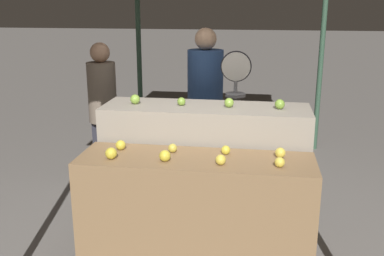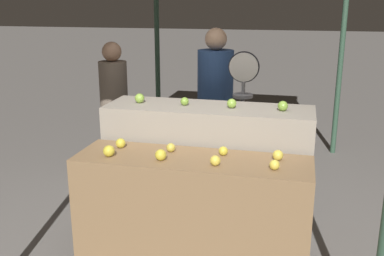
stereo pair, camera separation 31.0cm
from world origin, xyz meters
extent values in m
cylinder|color=#33513D|center=(-1.25, 3.02, 1.33)|extent=(0.07, 0.07, 2.67)
cylinder|color=#33513D|center=(1.25, 3.02, 1.33)|extent=(0.07, 0.07, 2.67)
cube|color=olive|center=(0.00, 0.00, 0.43)|extent=(1.80, 0.55, 0.86)
cube|color=gray|center=(0.00, 0.60, 0.56)|extent=(1.80, 0.55, 1.12)
sphere|color=gold|center=(-0.63, -0.12, 0.90)|extent=(0.09, 0.09, 0.09)
sphere|color=gold|center=(-0.22, -0.10, 0.90)|extent=(0.09, 0.09, 0.09)
sphere|color=yellow|center=(0.20, -0.12, 0.90)|extent=(0.08, 0.08, 0.08)
sphere|color=yellow|center=(0.62, -0.10, 0.90)|extent=(0.07, 0.07, 0.07)
sphere|color=gold|center=(-0.62, 0.10, 0.90)|extent=(0.08, 0.08, 0.08)
sphere|color=gold|center=(-0.20, 0.10, 0.89)|extent=(0.07, 0.07, 0.07)
sphere|color=gold|center=(0.22, 0.12, 0.89)|extent=(0.07, 0.07, 0.07)
sphere|color=yellow|center=(0.63, 0.11, 0.90)|extent=(0.08, 0.08, 0.08)
sphere|color=#84AD3D|center=(-0.63, 0.59, 1.17)|extent=(0.09, 0.09, 0.09)
sphere|color=#7AA338|center=(-0.21, 0.60, 1.16)|extent=(0.07, 0.07, 0.07)
sphere|color=#84AD3D|center=(0.20, 0.59, 1.17)|extent=(0.08, 0.08, 0.08)
sphere|color=#7AA338|center=(0.63, 0.59, 1.17)|extent=(0.08, 0.08, 0.08)
cylinder|color=#99999E|center=(0.22, 1.19, 0.71)|extent=(0.04, 0.04, 1.42)
cylinder|color=black|center=(0.22, 1.19, 1.40)|extent=(0.30, 0.01, 0.30)
cylinder|color=silver|center=(0.22, 1.17, 1.40)|extent=(0.28, 0.02, 0.28)
cylinder|color=#99999E|center=(0.22, 1.17, 1.19)|extent=(0.01, 0.01, 0.14)
cylinder|color=#99999E|center=(0.22, 1.17, 1.12)|extent=(0.20, 0.20, 0.03)
cube|color=#2D2D38|center=(-0.12, 1.52, 0.40)|extent=(0.33, 0.27, 0.81)
cylinder|color=#2D4C84|center=(-0.12, 1.52, 1.16)|extent=(0.50, 0.50, 0.70)
sphere|color=tan|center=(-0.12, 1.52, 1.63)|extent=(0.23, 0.23, 0.23)
cube|color=#2D2D38|center=(-1.22, 1.36, 0.37)|extent=(0.24, 0.15, 0.74)
cylinder|color=#756656|center=(-1.22, 1.36, 1.06)|extent=(0.33, 0.33, 0.64)
sphere|color=tan|center=(-1.22, 1.36, 1.49)|extent=(0.21, 0.21, 0.21)
camera|label=1|loc=(0.46, -3.18, 2.01)|focal=42.00mm
camera|label=2|loc=(0.76, -3.12, 2.01)|focal=42.00mm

